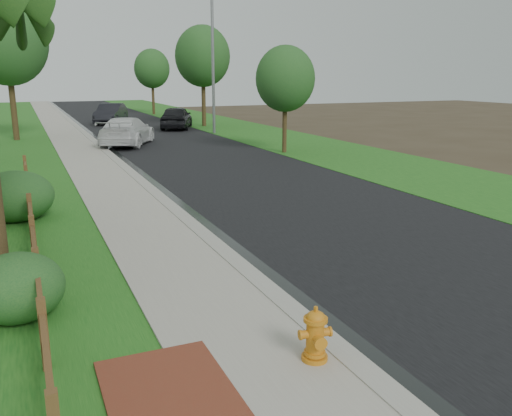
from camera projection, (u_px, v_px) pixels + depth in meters
name	position (u px, v px, depth m)	size (l,w,h in m)	color
ground	(290.00, 336.00, 8.61)	(120.00, 120.00, 0.00)	#372C1E
road	(137.00, 128.00, 41.55)	(8.00, 90.00, 0.02)	black
curb	(80.00, 129.00, 39.92)	(0.40, 90.00, 0.12)	gray
wet_gutter	(85.00, 130.00, 40.06)	(0.50, 90.00, 0.00)	black
sidewalk	(61.00, 130.00, 39.42)	(2.20, 90.00, 0.10)	gray
grass_strip	(33.00, 132.00, 38.69)	(1.60, 90.00, 0.06)	#174F16
verge_far	(222.00, 124.00, 44.21)	(6.00, 90.00, 0.04)	#174F16
brick_patch	(171.00, 398.00, 6.86)	(1.60, 2.40, 0.11)	brown
ranch_fence	(32.00, 223.00, 12.77)	(0.12, 16.92, 1.10)	#4D3119
fire_hydrant	(315.00, 336.00, 7.60)	(0.53, 0.43, 0.81)	#BE7216
white_suv	(127.00, 131.00, 31.19)	(2.26, 5.57, 1.62)	silver
dark_car_mid	(176.00, 117.00, 40.58)	(2.02, 5.01, 1.71)	black
dark_car_far	(111.00, 114.00, 44.71)	(1.75, 5.01, 1.65)	black
streetlight	(210.00, 51.00, 36.21)	(2.21, 0.88, 9.81)	gray
shrub_a	(17.00, 288.00, 9.03)	(1.55, 1.55, 1.16)	#19471F
shrub_d	(15.00, 196.00, 15.15)	(2.10, 2.10, 1.43)	#19471F
tree_near_right	(285.00, 79.00, 27.55)	(3.04, 3.04, 5.48)	#312414
tree_mid_left	(6.00, 41.00, 32.36)	(4.82, 4.82, 8.62)	#312414
tree_mid_right	(203.00, 56.00, 41.59)	(4.25, 4.25, 7.70)	#312414
tree_far_right	(152.00, 69.00, 54.02)	(3.52, 3.52, 6.49)	#312414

